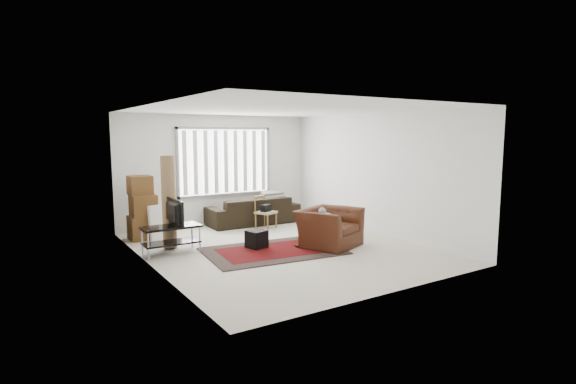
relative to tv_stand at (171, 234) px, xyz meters
name	(u,v)px	position (x,y,z in m)	size (l,w,h in m)	color
room	(268,158)	(1.98, -0.22, 1.37)	(6.00, 6.02, 2.71)	beige
persian_rug	(273,251)	(1.69, -0.88, -0.38)	(2.71, 1.97, 0.02)	black
tv_stand	(171,234)	(0.00, 0.00, 0.00)	(1.07, 0.48, 0.54)	black
tv	(170,213)	(0.00, 0.00, 0.40)	(0.87, 0.11, 0.50)	black
subwoofer	(257,239)	(1.53, -0.51, -0.20)	(0.34, 0.34, 0.34)	black
moving_boxes	(142,210)	(-0.13, 1.50, 0.25)	(0.56, 0.52, 1.36)	brown
white_flatpack	(162,222)	(0.21, 1.24, -0.01)	(0.59, 0.09, 0.75)	silver
rolled_rug	(169,202)	(0.14, 0.51, 0.52)	(0.27, 0.27, 1.80)	brown
sofa	(253,206)	(2.65, 1.72, 0.05)	(2.28, 0.99, 0.88)	black
side_chair	(265,210)	(2.63, 1.07, 0.04)	(0.55, 0.55, 0.77)	#958461
armchair	(329,225)	(2.84, -1.13, 0.05)	(1.46, 1.38, 0.86)	#3C1A0C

